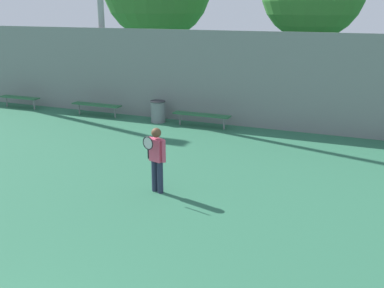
% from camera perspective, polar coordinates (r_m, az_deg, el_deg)
% --- Properties ---
extents(tennis_player, '(0.51, 0.47, 1.57)m').
position_cam_1_polar(tennis_player, '(10.45, -4.52, -1.58)').
color(tennis_player, '#282D47').
rests_on(tennis_player, ground_plane).
extents(bench_courtside_near, '(2.15, 0.40, 0.48)m').
position_cam_1_polar(bench_courtside_near, '(16.31, 1.22, 3.68)').
color(bench_courtside_near, '#28663D').
rests_on(bench_courtside_near, ground_plane).
extents(bench_courtside_far, '(2.12, 0.40, 0.48)m').
position_cam_1_polar(bench_courtside_far, '(18.38, -12.04, 4.84)').
color(bench_courtside_far, '#28663D').
rests_on(bench_courtside_far, ground_plane).
extents(bench_by_gate, '(1.89, 0.40, 0.48)m').
position_cam_1_polar(bench_by_gate, '(20.82, -21.05, 5.48)').
color(bench_by_gate, '#28663D').
rests_on(bench_by_gate, ground_plane).
extents(trash_bin, '(0.58, 0.58, 0.82)m').
position_cam_1_polar(trash_bin, '(17.08, -4.34, 4.16)').
color(trash_bin, gray).
rests_on(trash_bin, ground_plane).
extents(back_fence, '(34.57, 0.06, 3.41)m').
position_cam_1_polar(back_fence, '(16.12, 8.80, 7.91)').
color(back_fence, gray).
rests_on(back_fence, ground_plane).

